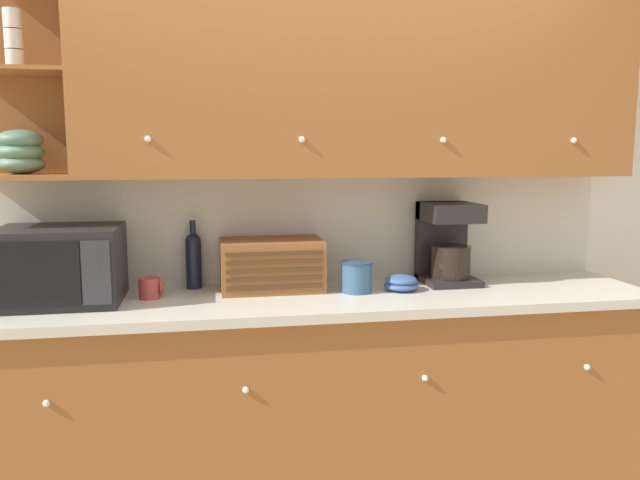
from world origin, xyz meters
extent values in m
plane|color=tan|center=(0.00, 0.00, 0.00)|extent=(24.00, 24.00, 0.00)
cube|color=silver|center=(0.00, 0.03, 1.30)|extent=(5.28, 0.06, 2.60)
cube|color=#935628|center=(0.00, -0.30, 0.45)|extent=(2.88, 0.60, 0.89)
cube|color=beige|center=(0.00, -0.31, 0.91)|extent=(2.90, 0.63, 0.04)
sphere|color=white|center=(-1.08, -0.60, 0.64)|extent=(0.03, 0.03, 0.03)
sphere|color=white|center=(-0.36, -0.60, 0.64)|extent=(0.03, 0.03, 0.03)
sphere|color=white|center=(0.36, -0.60, 0.64)|extent=(0.03, 0.03, 0.03)
sphere|color=white|center=(1.08, -0.60, 0.64)|extent=(0.03, 0.03, 0.03)
cube|color=beige|center=(0.00, -0.01, 1.19)|extent=(2.88, 0.01, 0.50)
cube|color=#935628|center=(0.21, -0.16, 1.88)|extent=(2.46, 0.32, 0.89)
cube|color=#935628|center=(-1.23, -0.01, 1.88)|extent=(0.42, 0.02, 0.89)
cube|color=#935628|center=(-1.23, -0.16, 1.45)|extent=(0.42, 0.32, 0.02)
cube|color=#935628|center=(-1.23, -0.16, 1.87)|extent=(0.42, 0.32, 0.02)
sphere|color=white|center=(-0.71, -0.33, 1.60)|extent=(0.03, 0.03, 0.03)
sphere|color=white|center=(-0.10, -0.33, 1.60)|extent=(0.03, 0.03, 0.03)
sphere|color=white|center=(0.52, -0.33, 1.60)|extent=(0.03, 0.03, 0.03)
sphere|color=white|center=(1.13, -0.33, 1.60)|extent=(0.03, 0.03, 0.03)
ellipsoid|color=slate|center=(-1.23, -0.16, 1.50)|extent=(0.18, 0.18, 0.08)
ellipsoid|color=slate|center=(-1.23, -0.16, 1.55)|extent=(0.18, 0.18, 0.08)
ellipsoid|color=slate|center=(-1.23, -0.16, 1.60)|extent=(0.18, 0.18, 0.08)
cylinder|color=silver|center=(-1.23, -0.16, 1.91)|extent=(0.07, 0.07, 0.08)
cylinder|color=silver|center=(-1.23, -0.16, 1.99)|extent=(0.07, 0.07, 0.07)
cylinder|color=silver|center=(-1.23, -0.16, 2.07)|extent=(0.07, 0.07, 0.08)
cube|color=black|center=(-1.08, -0.25, 1.09)|extent=(0.48, 0.39, 0.31)
cube|color=black|center=(-1.14, -0.45, 1.09)|extent=(0.34, 0.01, 0.25)
cube|color=#2D2D33|center=(-0.91, -0.45, 1.09)|extent=(0.11, 0.01, 0.25)
cylinder|color=#B73D38|center=(-0.74, -0.24, 0.98)|extent=(0.09, 0.09, 0.09)
torus|color=#B73D38|center=(-0.69, -0.24, 0.98)|extent=(0.01, 0.06, 0.06)
cylinder|color=black|center=(-0.55, -0.07, 1.04)|extent=(0.07, 0.07, 0.21)
sphere|color=black|center=(-0.55, -0.07, 1.15)|extent=(0.07, 0.07, 0.07)
cylinder|color=black|center=(-0.55, -0.07, 1.21)|extent=(0.03, 0.03, 0.07)
cube|color=brown|center=(-0.21, -0.16, 1.05)|extent=(0.45, 0.27, 0.23)
cube|color=#4B2C16|center=(-0.21, -0.30, 0.98)|extent=(0.41, 0.01, 0.02)
cube|color=#4B2C16|center=(-0.21, -0.30, 1.01)|extent=(0.41, 0.01, 0.02)
cube|color=#4B2C16|center=(-0.21, -0.30, 1.05)|extent=(0.41, 0.01, 0.02)
cube|color=#4B2C16|center=(-0.21, -0.30, 1.08)|extent=(0.41, 0.01, 0.02)
cube|color=#4B2C16|center=(-0.21, -0.30, 1.12)|extent=(0.41, 0.01, 0.02)
cylinder|color=#33567A|center=(0.15, -0.28, 1.00)|extent=(0.13, 0.13, 0.13)
cylinder|color=navy|center=(0.15, -0.28, 1.07)|extent=(0.14, 0.14, 0.01)
ellipsoid|color=#3D5B93|center=(0.35, -0.28, 0.96)|extent=(0.15, 0.15, 0.04)
ellipsoid|color=#3D5B93|center=(0.35, -0.28, 0.98)|extent=(0.14, 0.14, 0.04)
cube|color=black|center=(0.62, -0.17, 0.95)|extent=(0.24, 0.27, 0.03)
cylinder|color=black|center=(0.62, -0.19, 1.04)|extent=(0.18, 0.18, 0.15)
cube|color=black|center=(0.62, -0.07, 1.12)|extent=(0.24, 0.06, 0.38)
cube|color=black|center=(0.62, -0.17, 1.27)|extent=(0.24, 0.27, 0.08)
camera|label=1|loc=(-0.49, -2.89, 1.55)|focal=35.00mm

